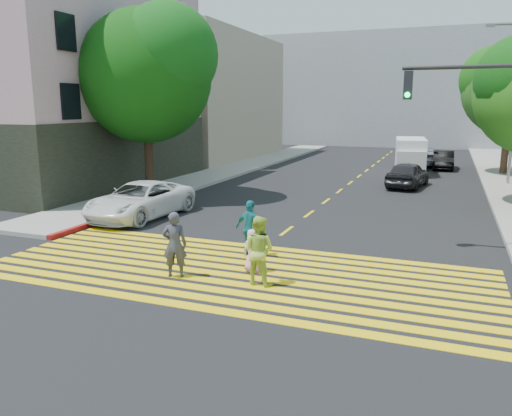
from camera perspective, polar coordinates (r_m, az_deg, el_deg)
The scene contains 19 objects.
ground at distance 12.27m, azimuth -5.11°, elevation -9.07°, with size 120.00×120.00×0.00m, color black.
sidewalk_left at distance 35.29m, azimuth -1.77°, elevation 4.68°, with size 3.00×40.00×0.15m, color gray.
curb_red at distance 20.68m, azimuth -15.01°, elevation -0.64°, with size 0.20×8.00×0.16m, color maroon.
crosswalk at distance 13.36m, azimuth -2.69°, elevation -7.26°, with size 13.40×5.30×0.01m.
lane_line at distance 33.46m, azimuth 12.14°, elevation 3.92°, with size 0.12×34.40×0.01m.
building_left_pink at distance 30.70m, azimuth -22.83°, elevation 11.19°, with size 12.10×14.10×11.00m.
building_left_tan at distance 43.73m, azimuth -7.97°, elevation 12.38°, with size 12.00×16.00×10.00m, color tan.
backdrop_block at distance 58.53m, azimuth 16.49°, elevation 12.78°, with size 30.00×8.00×12.00m, color gray.
tree_left at distance 24.46m, azimuth -12.36°, elevation 15.26°, with size 8.07×7.78×8.89m.
pedestrian_man at distance 12.90m, azimuth -9.29°, elevation -4.14°, with size 0.62×0.41×1.71m, color #3A3B45.
pedestrian_woman at distance 12.22m, azimuth 0.26°, elevation -4.86°, with size 0.84×0.65×1.72m, color #ADCE47.
pedestrian_child at distance 13.17m, azimuth -0.37°, elevation -4.88°, with size 0.57×0.37×1.17m, color #F7A5CE.
pedestrian_extra at distance 14.51m, azimuth -0.62°, elevation -2.34°, with size 0.97×0.40×1.65m, color #18768B.
white_sedan at distance 20.06m, azimuth -13.08°, elevation 0.88°, with size 2.31×5.01×1.39m, color white.
dark_car_near at distance 28.17m, azimuth 16.94°, elevation 3.70°, with size 1.65×4.10×1.40m, color black.
silver_car at distance 38.93m, azimuth 18.76°, elevation 5.60°, with size 1.87×4.59×1.33m, color #9EA1B1.
dark_car_parked at distance 37.16m, azimuth 20.62°, elevation 5.16°, with size 1.34×3.84×1.27m, color black.
white_van at distance 33.82m, azimuth 17.20°, elevation 5.57°, with size 2.27×4.95×2.26m.
traffic_signal at distance 15.65m, azimuth 26.33°, elevation 8.27°, with size 3.94×0.42×5.77m.
Camera 1 is at (5.13, -10.28, 4.32)m, focal length 35.00 mm.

